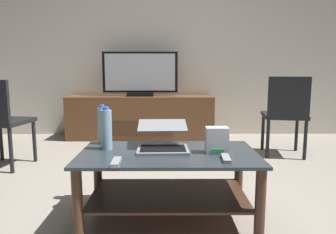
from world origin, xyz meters
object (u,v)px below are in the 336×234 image
(router_box, at_px, (217,140))
(dining_chair, at_px, (286,112))
(tv_remote, at_px, (226,158))
(media_cabinet, at_px, (141,117))
(television, at_px, (140,75))
(water_bottle_far, at_px, (102,125))
(coffee_table, at_px, (169,173))
(soundbar_remote, at_px, (116,162))
(cell_phone, at_px, (218,144))
(water_bottle_near, at_px, (106,129))
(laptop, at_px, (163,140))

(router_box, bearing_deg, dining_chair, 56.49)
(router_box, bearing_deg, tv_remote, -79.87)
(media_cabinet, height_order, dining_chair, dining_chair)
(dining_chair, distance_m, tv_remote, 1.88)
(media_cabinet, xyz_separation_m, dining_chair, (1.64, -0.96, 0.20))
(television, relative_size, water_bottle_far, 3.66)
(coffee_table, distance_m, water_bottle_far, 0.58)
(coffee_table, xyz_separation_m, soundbar_remote, (-0.29, -0.24, 0.15))
(dining_chair, height_order, water_bottle_far, dining_chair)
(tv_remote, xyz_separation_m, soundbar_remote, (-0.62, -0.07, 0.00))
(router_box, bearing_deg, cell_phone, 78.85)
(media_cabinet, xyz_separation_m, cell_phone, (0.71, -2.22, 0.15))
(coffee_table, height_order, cell_phone, cell_phone)
(tv_remote, relative_size, soundbar_remote, 1.00)
(coffee_table, distance_m, soundbar_remote, 0.41)
(coffee_table, relative_size, television, 1.11)
(water_bottle_far, xyz_separation_m, cell_phone, (0.80, -0.04, -0.13))
(coffee_table, bearing_deg, media_cabinet, 98.61)
(coffee_table, bearing_deg, cell_phone, 30.33)
(water_bottle_far, bearing_deg, router_box, -18.06)
(coffee_table, height_order, tv_remote, tv_remote)
(media_cabinet, xyz_separation_m, router_box, (0.67, -2.42, 0.22))
(dining_chair, bearing_deg, television, 150.19)
(coffee_table, relative_size, dining_chair, 1.28)
(television, xyz_separation_m, water_bottle_near, (-0.04, -2.31, -0.30))
(television, xyz_separation_m, dining_chair, (1.64, -0.94, -0.37))
(water_bottle_near, bearing_deg, laptop, 1.10)
(dining_chair, height_order, water_bottle_near, dining_chair)
(dining_chair, relative_size, tv_remote, 5.44)
(media_cabinet, height_order, water_bottle_near, water_bottle_near)
(dining_chair, height_order, router_box, dining_chair)
(television, xyz_separation_m, tv_remote, (0.70, -2.57, -0.42))
(media_cabinet, xyz_separation_m, soundbar_remote, (0.07, -2.66, 0.15))
(television, bearing_deg, media_cabinet, 90.00)
(media_cabinet, distance_m, television, 0.58)
(dining_chair, bearing_deg, water_bottle_far, -144.90)
(soundbar_remote, bearing_deg, coffee_table, 39.13)
(dining_chair, relative_size, soundbar_remote, 5.44)
(media_cabinet, xyz_separation_m, television, (0.00, -0.02, 0.58))
(coffee_table, xyz_separation_m, tv_remote, (0.33, -0.17, 0.15))
(router_box, relative_size, water_bottle_near, 0.58)
(coffee_table, xyz_separation_m, laptop, (-0.04, 0.09, 0.20))
(water_bottle_near, bearing_deg, cell_phone, 8.82)
(media_cabinet, xyz_separation_m, water_bottle_near, (-0.04, -2.33, 0.27))
(television, bearing_deg, laptop, -81.92)
(water_bottle_near, bearing_deg, router_box, -7.41)
(cell_phone, bearing_deg, tv_remote, -106.89)
(media_cabinet, bearing_deg, coffee_table, -81.39)
(media_cabinet, height_order, laptop, laptop)
(water_bottle_near, bearing_deg, coffee_table, -11.77)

